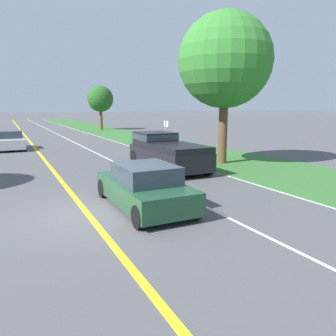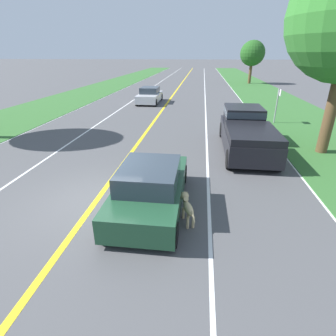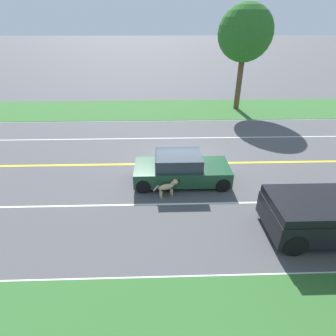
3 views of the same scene
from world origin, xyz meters
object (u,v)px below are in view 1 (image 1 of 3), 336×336
(ego_car, at_px, (144,187))
(roadside_tree_right_far, at_px, (100,99))
(street_sign, at_px, (166,132))
(dog, at_px, (185,193))
(roadside_tree_right_near, at_px, (225,61))
(oncoming_car, at_px, (11,141))
(pickup_truck, at_px, (166,151))

(ego_car, xyz_separation_m, roadside_tree_right_far, (8.39, 35.95, 3.55))
(ego_car, xyz_separation_m, street_sign, (6.20, 11.11, 0.77))
(dog, bearing_deg, roadside_tree_right_far, 60.42)
(dog, xyz_separation_m, roadside_tree_right_near, (5.88, 6.21, 5.04))
(ego_car, xyz_separation_m, dog, (1.12, -0.60, -0.18))
(dog, relative_size, roadside_tree_right_far, 0.19)
(dog, height_order, oncoming_car, oncoming_car)
(pickup_truck, bearing_deg, ego_car, -121.84)
(ego_car, bearing_deg, dog, -28.05)
(dog, bearing_deg, street_sign, 48.22)
(pickup_truck, bearing_deg, roadside_tree_right_near, -0.59)
(dog, relative_size, oncoming_car, 0.27)
(oncoming_car, relative_size, street_sign, 1.91)
(dog, xyz_separation_m, oncoming_car, (-4.51, 18.34, 0.18))
(ego_car, distance_m, roadside_tree_right_near, 10.20)
(roadside_tree_right_near, height_order, street_sign, roadside_tree_right_near)
(oncoming_car, bearing_deg, street_sign, 145.36)
(roadside_tree_right_far, bearing_deg, pickup_truck, -99.15)
(roadside_tree_right_near, xyz_separation_m, roadside_tree_right_far, (1.39, 30.34, -1.31))
(dog, height_order, pickup_truck, pickup_truck)
(roadside_tree_right_near, distance_m, roadside_tree_right_far, 30.40)
(roadside_tree_right_near, relative_size, street_sign, 3.61)
(street_sign, bearing_deg, roadside_tree_right_far, 84.96)
(pickup_truck, distance_m, roadside_tree_right_near, 5.77)
(ego_car, bearing_deg, street_sign, 60.86)
(roadside_tree_right_near, bearing_deg, roadside_tree_right_far, 87.38)
(ego_car, bearing_deg, roadside_tree_right_near, 38.72)
(pickup_truck, xyz_separation_m, roadside_tree_right_far, (4.88, 30.30, 3.28))
(street_sign, bearing_deg, pickup_truck, -116.19)
(ego_car, xyz_separation_m, pickup_truck, (3.51, 5.65, 0.26))
(oncoming_car, xyz_separation_m, roadside_tree_right_near, (10.39, -12.13, 4.86))
(roadside_tree_right_far, distance_m, street_sign, 25.08)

